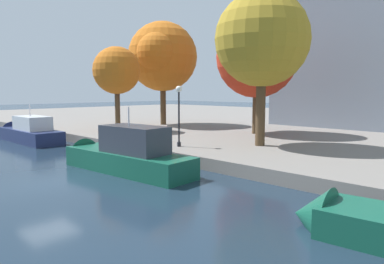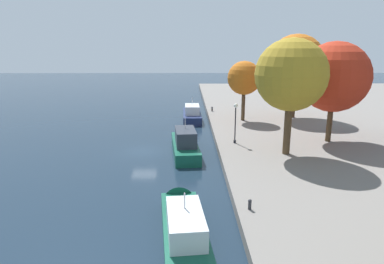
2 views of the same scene
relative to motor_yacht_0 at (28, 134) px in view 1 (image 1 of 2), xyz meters
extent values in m
plane|color=#192838|center=(15.94, -5.15, -0.70)|extent=(220.00, 220.00, 0.00)
cube|color=slate|center=(15.94, 29.92, -0.33)|extent=(120.00, 55.00, 0.74)
cube|color=navy|center=(0.56, 0.01, -0.29)|extent=(8.45, 2.62, 1.47)
cone|color=navy|center=(-4.05, -0.04, -0.29)|extent=(1.23, 2.41, 2.40)
cube|color=silver|center=(1.19, 0.01, 1.04)|extent=(3.81, 2.06, 1.19)
cube|color=black|center=(-0.28, 0.00, 1.10)|extent=(1.03, 1.91, 0.71)
cylinder|color=silver|center=(0.77, 0.01, 2.19)|extent=(0.08, 0.08, 1.10)
cube|color=#14513D|center=(16.62, -0.88, -0.28)|extent=(8.82, 3.11, 1.47)
cone|color=#14513D|center=(11.91, -1.28, -0.28)|extent=(1.39, 2.35, 2.26)
cube|color=#2D333D|center=(17.27, -0.82, 1.20)|extent=(4.04, 2.23, 1.49)
cube|color=black|center=(15.76, -0.95, 1.27)|extent=(1.19, 1.87, 0.89)
cylinder|color=silver|center=(16.84, -0.86, 2.46)|extent=(0.08, 0.08, 1.03)
cone|color=#14513D|center=(27.86, -1.26, -0.38)|extent=(1.41, 2.29, 2.18)
cylinder|color=#2D2D33|center=(-2.59, 3.16, 0.32)|extent=(0.22, 0.22, 0.56)
sphere|color=#2D2D33|center=(-2.59, 3.16, 0.66)|extent=(0.24, 0.24, 0.24)
cylinder|color=black|center=(15.43, 4.28, 1.91)|extent=(0.12, 0.12, 3.75)
sphere|color=white|center=(15.43, 4.28, 3.98)|extent=(0.42, 0.42, 0.42)
cylinder|color=black|center=(15.43, 4.28, 0.19)|extent=(0.26, 0.26, 0.30)
cylinder|color=#4C3823|center=(14.82, 14.25, 2.08)|extent=(0.55, 0.55, 4.08)
sphere|color=#B22D19|center=(14.82, 14.25, 6.78)|extent=(7.11, 7.11, 7.11)
sphere|color=#B22D19|center=(13.40, 15.86, 5.86)|extent=(3.41, 3.41, 3.41)
sphere|color=#B22D19|center=(13.35, 14.59, 7.44)|extent=(3.65, 3.65, 3.65)
cylinder|color=#4C3823|center=(2.28, 14.23, 2.40)|extent=(0.64, 0.64, 4.73)
sphere|color=#BC6019|center=(2.28, 14.23, 7.65)|extent=(7.70, 7.70, 7.70)
sphere|color=#BC6019|center=(3.15, 12.98, 7.48)|extent=(3.87, 3.87, 3.87)
sphere|color=#BC6019|center=(3.58, 12.36, 7.84)|extent=(4.39, 4.39, 4.39)
cylinder|color=#4C3823|center=(19.13, 8.58, 2.48)|extent=(0.66, 0.66, 4.88)
sphere|color=olive|center=(19.13, 8.58, 7.34)|extent=(6.45, 6.45, 6.45)
sphere|color=olive|center=(19.90, 9.00, 6.91)|extent=(3.15, 3.15, 3.15)
sphere|color=olive|center=(19.45, 9.90, 7.74)|extent=(3.46, 3.46, 3.46)
cylinder|color=#4C3823|center=(4.15, 6.89, 2.07)|extent=(0.49, 0.49, 4.06)
sphere|color=#BC6019|center=(4.15, 6.89, 5.77)|extent=(4.46, 4.46, 4.46)
sphere|color=#BC6019|center=(3.90, 6.73, 5.72)|extent=(2.32, 2.32, 2.32)
sphere|color=#BC6019|center=(4.41, 6.66, 5.33)|extent=(2.03, 2.03, 2.03)
camera|label=1|loc=(33.20, -12.48, 3.85)|focal=33.57mm
camera|label=2|loc=(49.26, -0.54, 9.69)|focal=31.67mm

